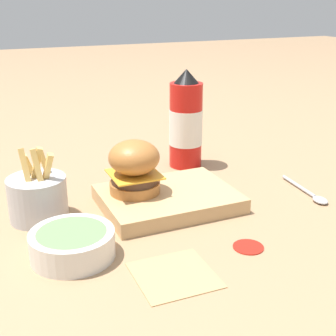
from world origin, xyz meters
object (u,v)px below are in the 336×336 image
ketchup_bottle (186,123)px  fries_basket (38,197)px  serving_board (168,199)px  side_bowl (72,243)px  burger (134,167)px  spoon (312,195)px

ketchup_bottle → fries_basket: bearing=-158.0°
serving_board → side_bowl: bearing=-151.9°
serving_board → burger: burger is taller
burger → fries_basket: (-0.18, 0.02, -0.04)m
burger → fries_basket: size_ratio=0.75×
fries_basket → side_bowl: bearing=-80.6°
ketchup_bottle → serving_board: bearing=-123.8°
side_bowl → spoon: (0.50, 0.03, -0.02)m
ketchup_bottle → side_bowl: bearing=-138.1°
serving_board → fries_basket: size_ratio=1.84×
spoon → ketchup_bottle: bearing=-145.6°
serving_board → burger: 0.09m
serving_board → spoon: serving_board is taller
fries_basket → side_bowl: (0.03, -0.16, -0.02)m
fries_basket → serving_board: bearing=-10.7°
spoon → fries_basket: bearing=-98.5°
side_bowl → ketchup_bottle: bearing=41.9°
fries_basket → spoon: size_ratio=0.89×
side_bowl → burger: bearing=42.1°
fries_basket → side_bowl: fries_basket is taller
serving_board → spoon: bearing=-15.7°
burger → fries_basket: bearing=174.0°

